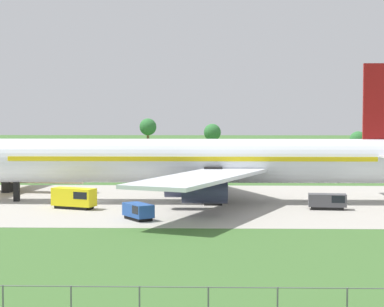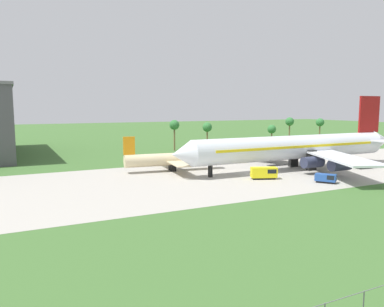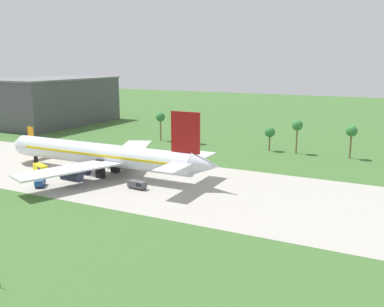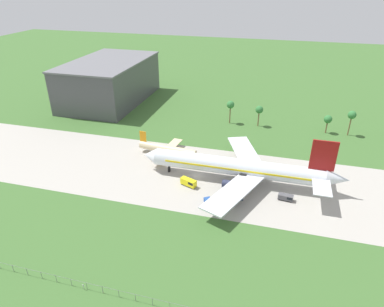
{
  "view_description": "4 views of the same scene",
  "coord_description": "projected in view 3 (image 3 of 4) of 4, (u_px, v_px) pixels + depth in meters",
  "views": [
    {
      "loc": [
        16.16,
        -94.65,
        12.08
      ],
      "look_at": [
        13.52,
        0.14,
        6.67
      ],
      "focal_mm": 65.0,
      "sensor_mm": 36.0,
      "label": 1
    },
    {
      "loc": [
        -51.47,
        -73.22,
        15.91
      ],
      "look_at": [
        -15.39,
        0.14,
        5.67
      ],
      "focal_mm": 35.0,
      "sensor_mm": 36.0,
      "label": 2
    },
    {
      "loc": [
        88.44,
        -91.63,
        31.22
      ],
      "look_at": [
        42.43,
        0.14,
        8.68
      ],
      "focal_mm": 40.0,
      "sensor_mm": 36.0,
      "label": 3
    },
    {
      "loc": [
        25.67,
        -101.69,
        64.16
      ],
      "look_at": [
        -3.43,
        5.0,
        6.0
      ],
      "focal_mm": 32.0,
      "sensor_mm": 36.0,
      "label": 4
    }
  ],
  "objects": [
    {
      "name": "ground_plane",
      "position": [
        63.0,
        169.0,
        125.42
      ],
      "size": [
        600.0,
        600.0,
        0.0
      ],
      "primitive_type": "plane",
      "color": "#3D662D"
    },
    {
      "name": "palm_tree_row",
      "position": [
        249.0,
        126.0,
        151.53
      ],
      "size": [
        74.5,
        3.6,
        11.47
      ],
      "color": "brown",
      "rests_on": "ground_plane"
    },
    {
      "name": "jet_airliner",
      "position": [
        104.0,
        155.0,
        117.68
      ],
      "size": [
        70.15,
        54.78,
        18.91
      ],
      "color": "silver",
      "rests_on": "ground_plane"
    },
    {
      "name": "taxiway_strip",
      "position": [
        63.0,
        169.0,
        125.41
      ],
      "size": [
        320.0,
        44.0,
        0.02
      ],
      "color": "#A8A399",
      "rests_on": "ground_plane"
    },
    {
      "name": "baggage_tug",
      "position": [
        40.0,
        183.0,
        107.38
      ],
      "size": [
        3.99,
        4.56,
        1.87
      ],
      "color": "black",
      "rests_on": "ground_plane"
    },
    {
      "name": "terminal_building",
      "position": [
        53.0,
        101.0,
        211.21
      ],
      "size": [
        36.72,
        61.2,
        22.58
      ],
      "color": "#47474C",
      "rests_on": "ground_plane"
    },
    {
      "name": "fuel_truck",
      "position": [
        138.0,
        185.0,
        105.44
      ],
      "size": [
        4.89,
        2.49,
        1.99
      ],
      "color": "black",
      "rests_on": "ground_plane"
    },
    {
      "name": "catering_van",
      "position": [
        41.0,
        169.0,
        119.25
      ],
      "size": [
        5.99,
        3.94,
        2.66
      ],
      "color": "black",
      "rests_on": "ground_plane"
    },
    {
      "name": "regional_aircraft",
      "position": [
        52.0,
        147.0,
        141.63
      ],
      "size": [
        24.03,
        21.69,
        8.87
      ],
      "color": "beige",
      "rests_on": "ground_plane"
    }
  ]
}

